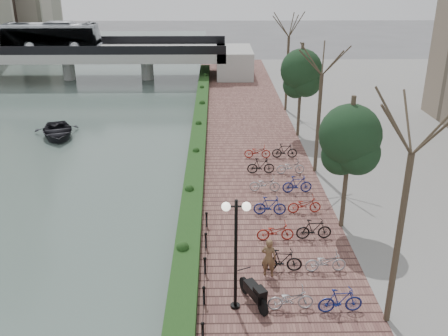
{
  "coord_description": "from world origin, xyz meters",
  "views": [
    {
      "loc": [
        1.9,
        -12.48,
        12.38
      ],
      "look_at": [
        2.31,
        12.87,
        2.0
      ],
      "focal_mm": 40.0,
      "sensor_mm": 36.0,
      "label": 1
    }
  ],
  "objects_px": {
    "lamppost": "(236,231)",
    "pedestrian": "(269,258)",
    "motorcycle": "(253,291)",
    "boat": "(57,131)"
  },
  "relations": [
    {
      "from": "motorcycle",
      "to": "pedestrian",
      "type": "height_order",
      "value": "pedestrian"
    },
    {
      "from": "lamppost",
      "to": "pedestrian",
      "type": "height_order",
      "value": "lamppost"
    },
    {
      "from": "lamppost",
      "to": "pedestrian",
      "type": "relative_size",
      "value": 2.64
    },
    {
      "from": "lamppost",
      "to": "motorcycle",
      "type": "distance_m",
      "value": 2.77
    },
    {
      "from": "lamppost",
      "to": "motorcycle",
      "type": "relative_size",
      "value": 2.49
    },
    {
      "from": "motorcycle",
      "to": "boat",
      "type": "distance_m",
      "value": 25.14
    },
    {
      "from": "motorcycle",
      "to": "lamppost",
      "type": "bearing_deg",
      "value": 172.45
    },
    {
      "from": "lamppost",
      "to": "motorcycle",
      "type": "height_order",
      "value": "lamppost"
    },
    {
      "from": "lamppost",
      "to": "pedestrian",
      "type": "bearing_deg",
      "value": 54.86
    },
    {
      "from": "motorcycle",
      "to": "boat",
      "type": "xyz_separation_m",
      "value": [
        -13.58,
        21.16,
        -0.55
      ]
    }
  ]
}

